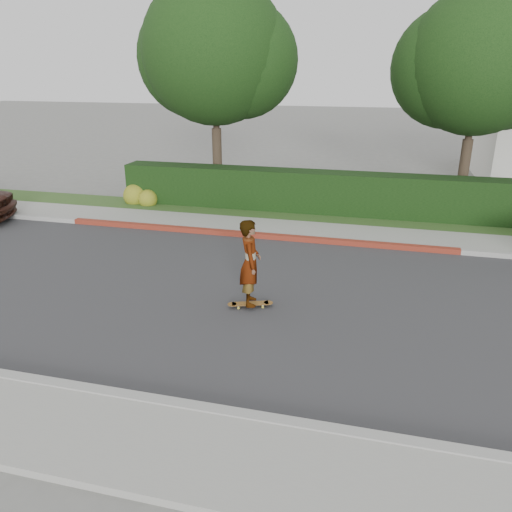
% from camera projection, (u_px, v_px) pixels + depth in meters
% --- Properties ---
extents(ground, '(120.00, 120.00, 0.00)m').
position_uv_depth(ground, '(434.00, 317.00, 10.32)').
color(ground, slate).
rests_on(ground, ground).
extents(road, '(60.00, 8.00, 0.01)m').
position_uv_depth(road, '(434.00, 317.00, 10.32)').
color(road, '#2D2D30').
rests_on(road, ground).
extents(curb_near, '(60.00, 0.20, 0.15)m').
position_uv_depth(curb_near, '(459.00, 453.00, 6.58)').
color(curb_near, '#9E9E99').
rests_on(curb_near, ground).
extents(sidewalk_near, '(60.00, 1.60, 0.12)m').
position_uv_depth(sidewalk_near, '(468.00, 508.00, 5.77)').
color(sidewalk_near, gray).
rests_on(sidewalk_near, ground).
extents(curb_far, '(60.00, 0.20, 0.15)m').
position_uv_depth(curb_far, '(423.00, 249.00, 14.01)').
color(curb_far, '#9E9E99').
rests_on(curb_far, ground).
extents(curb_red_section, '(12.00, 0.21, 0.15)m').
position_uv_depth(curb_red_section, '(251.00, 235.00, 15.16)').
color(curb_red_section, maroon).
rests_on(curb_red_section, ground).
extents(sidewalk_far, '(60.00, 1.60, 0.12)m').
position_uv_depth(sidewalk_far, '(421.00, 239.00, 14.83)').
color(sidewalk_far, gray).
rests_on(sidewalk_far, ground).
extents(planting_strip, '(60.00, 1.60, 0.10)m').
position_uv_depth(planting_strip, '(418.00, 224.00, 16.29)').
color(planting_strip, '#2D4C1E').
rests_on(planting_strip, ground).
extents(hedge, '(15.00, 1.00, 1.50)m').
position_uv_depth(hedge, '(329.00, 194.00, 17.27)').
color(hedge, black).
rests_on(hedge, ground).
extents(flowering_shrub, '(1.40, 1.00, 0.90)m').
position_uv_depth(flowering_shrub, '(139.00, 197.00, 18.61)').
color(flowering_shrub, '#2D4C19').
rests_on(flowering_shrub, ground).
extents(tree_left, '(5.99, 5.21, 8.00)m').
position_uv_depth(tree_left, '(216.00, 55.00, 18.07)').
color(tree_left, '#33261C').
rests_on(tree_left, ground).
extents(tree_center, '(5.66, 4.84, 7.44)m').
position_uv_depth(tree_center, '(478.00, 66.00, 16.58)').
color(tree_center, '#33261C').
rests_on(tree_center, ground).
extents(skateboard, '(0.98, 0.51, 0.09)m').
position_uv_depth(skateboard, '(250.00, 304.00, 10.72)').
color(skateboard, gold).
rests_on(skateboard, ground).
extents(skateboarder, '(0.62, 0.78, 1.86)m').
position_uv_depth(skateboarder, '(250.00, 263.00, 10.38)').
color(skateboarder, white).
rests_on(skateboarder, skateboard).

